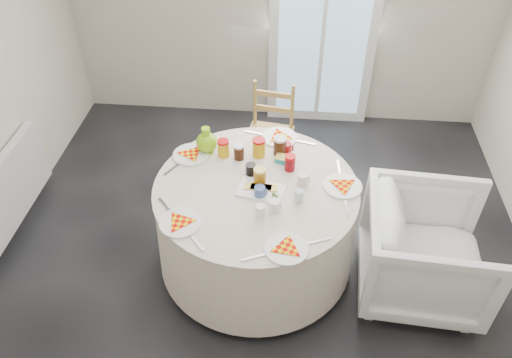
# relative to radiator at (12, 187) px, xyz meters

# --- Properties ---
(floor) EXTENTS (4.00, 4.00, 0.00)m
(floor) POSITION_rel_radiator_xyz_m (1.94, -0.20, -0.38)
(floor) COLOR black
(floor) RESTS_ON ground
(glass_door) EXTENTS (1.00, 0.08, 2.10)m
(glass_door) POSITION_rel_radiator_xyz_m (2.34, 1.75, 0.67)
(glass_door) COLOR silver
(glass_door) RESTS_ON floor
(radiator) EXTENTS (0.07, 1.00, 0.55)m
(radiator) POSITION_rel_radiator_xyz_m (0.00, 0.00, 0.00)
(radiator) COLOR silver
(radiator) RESTS_ON floor
(table) EXTENTS (1.40, 1.40, 0.71)m
(table) POSITION_rel_radiator_xyz_m (1.90, -0.21, -0.01)
(table) COLOR silver
(table) RESTS_ON floor
(wooden_chair) EXTENTS (0.43, 0.41, 0.85)m
(wooden_chair) POSITION_rel_radiator_xyz_m (1.92, 0.81, 0.09)
(wooden_chair) COLOR #9E8240
(wooden_chair) RESTS_ON floor
(armchair) EXTENTS (0.81, 0.85, 0.83)m
(armchair) POSITION_rel_radiator_xyz_m (3.06, -0.35, 0.01)
(armchair) COLOR white
(armchair) RESTS_ON floor
(place_settings) EXTENTS (1.86, 1.86, 0.03)m
(place_settings) POSITION_rel_radiator_xyz_m (1.90, -0.21, 0.39)
(place_settings) COLOR white
(place_settings) RESTS_ON table
(jar_cluster) EXTENTS (0.55, 0.30, 0.16)m
(jar_cluster) POSITION_rel_radiator_xyz_m (1.86, 0.05, 0.44)
(jar_cluster) COLOR #AD5428
(jar_cluster) RESTS_ON table
(butter_tub) EXTENTS (0.12, 0.10, 0.04)m
(butter_tub) POSITION_rel_radiator_xyz_m (2.06, 0.08, 0.41)
(butter_tub) COLOR teal
(butter_tub) RESTS_ON table
(green_pitcher) EXTENTS (0.19, 0.19, 0.19)m
(green_pitcher) POSITION_rel_radiator_xyz_m (1.51, 0.15, 0.49)
(green_pitcher) COLOR #7CC211
(green_pitcher) RESTS_ON table
(cheese_platter) EXTENTS (0.34, 0.25, 0.04)m
(cheese_platter) POSITION_rel_radiator_xyz_m (1.93, -0.25, 0.39)
(cheese_platter) COLOR silver
(cheese_platter) RESTS_ON table
(mugs_glasses) EXTENTS (0.65, 0.65, 0.10)m
(mugs_glasses) POSITION_rel_radiator_xyz_m (2.03, -0.20, 0.43)
(mugs_glasses) COLOR gray
(mugs_glasses) RESTS_ON table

